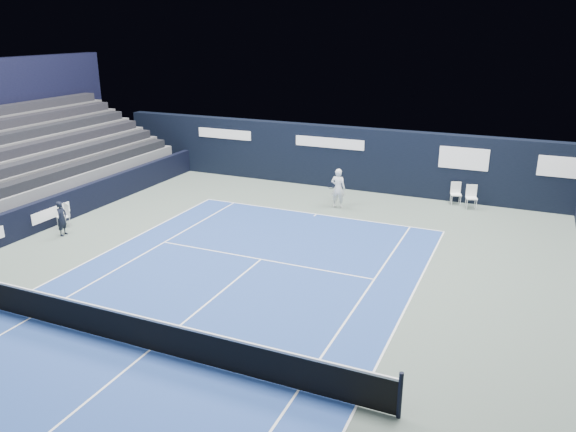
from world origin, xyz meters
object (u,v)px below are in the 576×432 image
object	(u,v)px
tennis_player	(338,188)
folding_chair_back_b	(471,195)
folding_chair_back_a	(456,189)
tennis_net	(148,333)
line_judge_chair	(65,214)

from	to	relation	value
tennis_player	folding_chair_back_b	bearing A→B (deg)	22.64
folding_chair_back_a	tennis_player	distance (m)	5.53
tennis_net	folding_chair_back_a	bearing A→B (deg)	71.52
tennis_net	tennis_player	distance (m)	13.21
folding_chair_back_a	tennis_net	distance (m)	16.79
folding_chair_back_a	tennis_player	xyz separation A→B (m)	(-4.80, -2.73, 0.22)
folding_chair_back_a	folding_chair_back_b	size ratio (longest dim) A/B	0.96
line_judge_chair	tennis_net	distance (m)	10.84
folding_chair_back_b	line_judge_chair	bearing A→B (deg)	-163.85
folding_chair_back_a	tennis_player	size ratio (longest dim) A/B	0.57
folding_chair_back_a	tennis_net	xyz separation A→B (m)	(-5.32, -15.92, -0.18)
tennis_net	folding_chair_back_b	bearing A→B (deg)	68.63
folding_chair_back_b	tennis_net	size ratio (longest dim) A/B	0.08
tennis_net	line_judge_chair	bearing A→B (deg)	144.81
folding_chair_back_b	line_judge_chair	distance (m)	17.57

